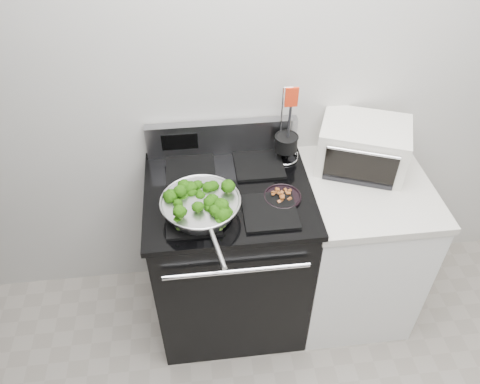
{
  "coord_description": "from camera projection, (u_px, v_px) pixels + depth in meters",
  "views": [
    {
      "loc": [
        -0.44,
        -0.23,
        2.41
      ],
      "look_at": [
        -0.25,
        1.36,
        0.98
      ],
      "focal_mm": 35.0,
      "sensor_mm": 36.0,
      "label": 1
    }
  ],
  "objects": [
    {
      "name": "back_wall",
      "position": [
        283.0,
        75.0,
        2.21
      ],
      "size": [
        4.0,
        0.02,
        2.7
      ],
      "primitive_type": "cube",
      "color": "beige",
      "rests_on": "ground"
    },
    {
      "name": "gas_range",
      "position": [
        230.0,
        254.0,
        2.51
      ],
      "size": [
        0.79,
        0.69,
        1.13
      ],
      "color": "black",
      "rests_on": "floor"
    },
    {
      "name": "bacon_plate",
      "position": [
        283.0,
        195.0,
        2.15
      ],
      "size": [
        0.18,
        0.18,
        0.04
      ],
      "rotation": [
        0.0,
        0.0,
        -0.33
      ],
      "color": "black",
      "rests_on": "gas_range"
    },
    {
      "name": "toaster_oven",
      "position": [
        363.0,
        146.0,
        2.31
      ],
      "size": [
        0.51,
        0.45,
        0.24
      ],
      "rotation": [
        0.0,
        0.0,
        -0.38
      ],
      "color": "silver",
      "rests_on": "counter"
    },
    {
      "name": "skillet",
      "position": [
        201.0,
        206.0,
        2.04
      ],
      "size": [
        0.36,
        0.56,
        0.08
      ],
      "rotation": [
        0.0,
        0.0,
        0.18
      ],
      "color": "silver",
      "rests_on": "gas_range"
    },
    {
      "name": "utensil_holder",
      "position": [
        286.0,
        147.0,
        2.33
      ],
      "size": [
        0.13,
        0.13,
        0.41
      ],
      "rotation": [
        0.0,
        0.0,
        -0.01
      ],
      "color": "silver",
      "rests_on": "gas_range"
    },
    {
      "name": "broccoli_pile",
      "position": [
        201.0,
        202.0,
        2.03
      ],
      "size": [
        0.28,
        0.28,
        0.1
      ],
      "primitive_type": null,
      "color": "black",
      "rests_on": "skillet"
    },
    {
      "name": "counter",
      "position": [
        353.0,
        247.0,
        2.58
      ],
      "size": [
        0.62,
        0.68,
        0.92
      ],
      "color": "white",
      "rests_on": "floor"
    }
  ]
}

